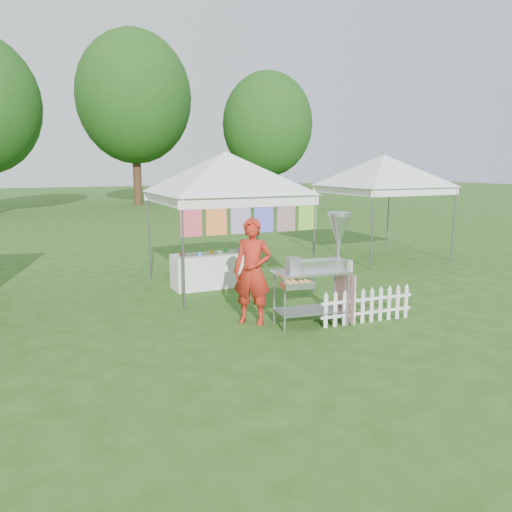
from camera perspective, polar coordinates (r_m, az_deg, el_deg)
name	(u,v)px	position (r m, az deg, el deg)	size (l,w,h in m)	color
ground	(304,331)	(8.36, 5.52, -8.55)	(120.00, 120.00, 0.00)	#244814
canopy_main	(226,152)	(11.07, -3.50, 11.80)	(4.24, 4.24, 3.45)	#59595E
canopy_right	(384,155)	(15.17, 14.44, 11.12)	(4.24, 4.24, 3.45)	#59595E
tree_mid	(134,98)	(35.80, -13.78, 17.17)	(7.60, 7.60, 11.52)	#362313
tree_right	(268,125)	(32.14, 1.33, 14.77)	(5.60, 5.60, 8.42)	#362313
donut_cart	(323,260)	(8.51, 7.64, -0.42)	(1.47, 0.91, 1.91)	gray
vendor	(252,272)	(8.51, -0.42, -1.79)	(0.67, 0.44, 1.83)	#A62114
picket_fence	(367,307)	(8.89, 12.59, -5.67)	(1.80, 0.15, 0.56)	silver
display_table	(213,270)	(11.25, -4.94, -1.62)	(1.80, 0.70, 0.75)	white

